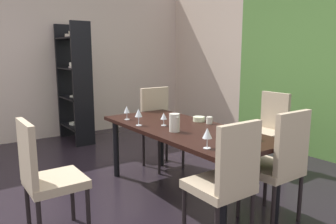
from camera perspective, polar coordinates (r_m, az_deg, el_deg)
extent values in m
cube|color=black|center=(3.91, -7.81, -12.69)|extent=(5.64, 5.72, 0.02)
cube|color=beige|center=(6.70, 6.38, 9.23)|extent=(2.03, 0.10, 2.79)
cube|color=beige|center=(6.20, -20.21, 8.59)|extent=(0.10, 5.72, 2.79)
cube|color=black|center=(3.40, 2.79, -2.99)|extent=(2.04, 0.87, 0.04)
cylinder|color=black|center=(4.41, -1.21, -4.91)|extent=(0.07, 0.07, 0.71)
cylinder|color=black|center=(3.14, 18.41, -11.89)|extent=(0.07, 0.07, 0.71)
cylinder|color=black|center=(4.08, -9.03, -6.27)|extent=(0.07, 0.07, 0.71)
cylinder|color=black|center=(2.67, 9.51, -15.55)|extent=(0.07, 0.07, 0.71)
cube|color=tan|center=(4.32, -0.86, -3.53)|extent=(0.44, 0.44, 0.07)
cube|color=tan|center=(4.42, -2.34, 0.57)|extent=(0.05, 0.42, 0.57)
cylinder|color=black|center=(4.34, 2.66, -6.97)|extent=(0.04, 0.04, 0.44)
cylinder|color=black|center=(4.13, -1.54, -7.87)|extent=(0.04, 0.04, 0.44)
cylinder|color=black|center=(4.64, -0.24, -5.84)|extent=(0.04, 0.04, 0.44)
cylinder|color=black|center=(4.44, -4.29, -6.61)|extent=(0.04, 0.04, 0.44)
cube|color=tan|center=(4.41, 16.39, -3.65)|extent=(0.44, 0.44, 0.07)
cube|color=tan|center=(4.51, 18.14, -0.04)|extent=(0.42, 0.05, 0.52)
cylinder|color=black|center=(4.22, 16.62, -7.91)|extent=(0.04, 0.04, 0.44)
cylinder|color=black|center=(4.45, 12.76, -6.78)|extent=(0.04, 0.04, 0.44)
cylinder|color=black|center=(4.52, 19.63, -6.89)|extent=(0.04, 0.04, 0.44)
cylinder|color=black|center=(4.73, 15.87, -5.90)|extent=(0.04, 0.04, 0.44)
cube|color=tan|center=(3.12, 17.41, -9.51)|extent=(0.44, 0.44, 0.07)
cube|color=tan|center=(2.93, 20.82, -5.31)|extent=(0.05, 0.42, 0.56)
cylinder|color=black|center=(3.19, 12.23, -13.79)|extent=(0.04, 0.04, 0.44)
cylinder|color=black|center=(3.46, 16.59, -12.03)|extent=(0.04, 0.04, 0.44)
cylinder|color=black|center=(2.97, 17.83, -15.92)|extent=(0.04, 0.04, 0.44)
cylinder|color=black|center=(3.26, 21.98, -13.77)|extent=(0.04, 0.04, 0.44)
cube|color=tan|center=(2.67, 8.76, -12.61)|extent=(0.44, 0.44, 0.07)
cube|color=tan|center=(2.44, 12.23, -8.11)|extent=(0.05, 0.42, 0.54)
cylinder|color=black|center=(2.79, 2.83, -17.23)|extent=(0.04, 0.04, 0.44)
cylinder|color=black|center=(3.02, 8.73, -15.13)|extent=(0.04, 0.04, 0.44)
cylinder|color=black|center=(2.79, 14.42, -17.60)|extent=(0.04, 0.04, 0.44)
cube|color=tan|center=(2.86, -18.96, -11.40)|extent=(0.44, 0.44, 0.07)
cube|color=tan|center=(2.74, -23.32, -6.92)|extent=(0.42, 0.05, 0.52)
cylinder|color=black|center=(3.18, -16.31, -14.03)|extent=(0.04, 0.04, 0.44)
cylinder|color=black|center=(2.86, -13.70, -16.82)|extent=(0.04, 0.04, 0.44)
cylinder|color=black|center=(3.10, -23.20, -15.18)|extent=(0.04, 0.04, 0.44)
cube|color=black|center=(6.18, -17.28, 5.08)|extent=(0.05, 0.33, 2.00)
cube|color=black|center=(5.42, -14.61, 4.54)|extent=(0.05, 0.33, 2.00)
cube|color=black|center=(5.91, -15.67, -2.41)|extent=(0.84, 0.33, 0.02)
cylinder|color=white|center=(6.02, -16.10, -1.91)|extent=(0.16, 0.16, 0.04)
cube|color=black|center=(5.82, -15.91, 2.39)|extent=(0.84, 0.33, 0.02)
cylinder|color=white|center=(5.86, -16.05, 2.66)|extent=(0.15, 0.15, 0.02)
cube|color=black|center=(5.78, -16.15, 7.29)|extent=(0.84, 0.33, 0.02)
cylinder|color=white|center=(5.76, -16.10, 7.53)|extent=(0.17, 0.17, 0.02)
cylinder|color=silver|center=(5.85, -16.43, 7.86)|extent=(0.08, 0.08, 0.09)
cube|color=black|center=(5.78, -16.41, 12.24)|extent=(0.84, 0.33, 0.02)
cylinder|color=beige|center=(5.86, -16.69, 12.60)|extent=(0.17, 0.17, 0.06)
cylinder|color=beige|center=(5.78, -16.43, 12.85)|extent=(0.10, 0.10, 0.10)
cylinder|color=silver|center=(3.81, -7.16, -1.27)|extent=(0.06, 0.06, 0.00)
cylinder|color=silver|center=(3.80, -7.17, -0.69)|extent=(0.01, 0.01, 0.07)
cone|color=silver|center=(3.79, -7.20, 0.45)|extent=(0.07, 0.07, 0.08)
cylinder|color=silver|center=(3.49, -5.12, -2.32)|extent=(0.07, 0.07, 0.00)
cylinder|color=silver|center=(3.48, -5.13, -1.56)|extent=(0.01, 0.01, 0.09)
cone|color=silver|center=(3.46, -5.16, -0.13)|extent=(0.08, 0.08, 0.09)
cylinder|color=silver|center=(3.47, -0.74, -2.34)|extent=(0.06, 0.06, 0.00)
cylinder|color=silver|center=(3.46, -0.74, -1.78)|extent=(0.01, 0.01, 0.06)
cone|color=silver|center=(3.45, -0.75, -0.71)|extent=(0.07, 0.07, 0.07)
cylinder|color=silver|center=(2.68, 6.81, -6.26)|extent=(0.06, 0.06, 0.00)
cylinder|color=silver|center=(2.66, 6.83, -5.39)|extent=(0.01, 0.01, 0.08)
cone|color=silver|center=(2.64, 6.86, -3.66)|extent=(0.08, 0.08, 0.08)
cylinder|color=beige|center=(3.70, 5.39, -1.22)|extent=(0.13, 0.13, 0.05)
cylinder|color=silver|center=(3.58, 7.21, -1.45)|extent=(0.07, 0.07, 0.08)
cylinder|color=#B68814|center=(3.00, 14.48, -3.80)|extent=(0.07, 0.07, 0.09)
cylinder|color=silver|center=(3.19, 1.14, -1.86)|extent=(0.10, 0.10, 0.18)
cone|color=silver|center=(3.14, 1.65, -0.68)|extent=(0.04, 0.04, 0.03)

